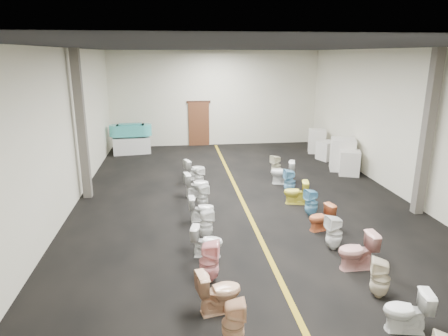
{
  "coord_description": "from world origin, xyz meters",
  "views": [
    {
      "loc": [
        -1.98,
        -11.27,
        4.33
      ],
      "look_at": [
        -0.44,
        1.0,
        0.78
      ],
      "focal_mm": 32.0,
      "sensor_mm": 36.0,
      "label": 1
    }
  ],
  "objects": [
    {
      "name": "floor",
      "position": [
        0.0,
        0.0,
        0.0
      ],
      "size": [
        16.0,
        16.0,
        0.0
      ],
      "primitive_type": "plane",
      "color": "black",
      "rests_on": "ground"
    },
    {
      "name": "ceiling",
      "position": [
        0.0,
        0.0,
        4.5
      ],
      "size": [
        16.0,
        16.0,
        0.0
      ],
      "primitive_type": "plane",
      "rotation": [
        3.14,
        0.0,
        0.0
      ],
      "color": "black",
      "rests_on": "ground"
    },
    {
      "name": "wall_back",
      "position": [
        0.0,
        8.0,
        2.25
      ],
      "size": [
        10.0,
        0.0,
        10.0
      ],
      "primitive_type": "plane",
      "rotation": [
        1.57,
        0.0,
        0.0
      ],
      "color": "beige",
      "rests_on": "ground"
    },
    {
      "name": "wall_front",
      "position": [
        0.0,
        -8.0,
        2.25
      ],
      "size": [
        10.0,
        0.0,
        10.0
      ],
      "primitive_type": "plane",
      "rotation": [
        -1.57,
        0.0,
        0.0
      ],
      "color": "beige",
      "rests_on": "ground"
    },
    {
      "name": "wall_left",
      "position": [
        -5.0,
        0.0,
        2.25
      ],
      "size": [
        0.0,
        16.0,
        16.0
      ],
      "primitive_type": "plane",
      "rotation": [
        1.57,
        0.0,
        1.57
      ],
      "color": "beige",
      "rests_on": "ground"
    },
    {
      "name": "wall_right",
      "position": [
        5.0,
        0.0,
        2.25
      ],
      "size": [
        0.0,
        16.0,
        16.0
      ],
      "primitive_type": "plane",
      "rotation": [
        1.57,
        0.0,
        -1.57
      ],
      "color": "beige",
      "rests_on": "ground"
    },
    {
      "name": "aisle_stripe",
      "position": [
        0.0,
        0.0,
        0.0
      ],
      "size": [
        0.12,
        15.6,
        0.01
      ],
      "primitive_type": "cube",
      "color": "olive",
      "rests_on": "floor"
    },
    {
      "name": "back_door",
      "position": [
        -0.8,
        7.94,
        1.05
      ],
      "size": [
        1.0,
        0.1,
        2.1
      ],
      "primitive_type": "cube",
      "color": "#562D19",
      "rests_on": "floor"
    },
    {
      "name": "door_frame",
      "position": [
        -0.8,
        7.95,
        2.12
      ],
      "size": [
        1.15,
        0.08,
        0.1
      ],
      "primitive_type": "cube",
      "color": "#331C11",
      "rests_on": "back_door"
    },
    {
      "name": "column_left",
      "position": [
        -4.75,
        1.0,
        2.25
      ],
      "size": [
        0.25,
        0.25,
        4.5
      ],
      "primitive_type": "cube",
      "color": "#59544C",
      "rests_on": "floor"
    },
    {
      "name": "column_right",
      "position": [
        4.75,
        -1.5,
        2.25
      ],
      "size": [
        0.25,
        0.25,
        4.5
      ],
      "primitive_type": "cube",
      "color": "#59544C",
      "rests_on": "floor"
    },
    {
      "name": "display_table",
      "position": [
        -3.93,
        6.67,
        0.36
      ],
      "size": [
        1.73,
        1.05,
        0.72
      ],
      "primitive_type": "cube",
      "rotation": [
        0.0,
        0.0,
        0.15
      ],
      "color": "silver",
      "rests_on": "floor"
    },
    {
      "name": "bathtub",
      "position": [
        -3.93,
        6.67,
        1.07
      ],
      "size": [
        1.86,
        0.72,
        0.55
      ],
      "rotation": [
        0.0,
        0.0,
        0.05
      ],
      "color": "#3DB1AE",
      "rests_on": "display_table"
    },
    {
      "name": "appliance_crate_a",
      "position": [
        4.4,
        2.26,
        0.45
      ],
      "size": [
        0.91,
        0.91,
        0.9
      ],
      "primitive_type": "cube",
      "rotation": [
        0.0,
        0.0,
        -0.37
      ],
      "color": "silver",
      "rests_on": "floor"
    },
    {
      "name": "appliance_crate_b",
      "position": [
        4.4,
        2.93,
        0.61
      ],
      "size": [
        1.12,
        1.12,
        1.22
      ],
      "primitive_type": "cube",
      "rotation": [
        0.0,
        0.0,
        -0.32
      ],
      "color": "silver",
      "rests_on": "floor"
    },
    {
      "name": "appliance_crate_c",
      "position": [
        4.4,
        4.47,
        0.39
      ],
      "size": [
        0.9,
        0.9,
        0.78
      ],
      "primitive_type": "cube",
      "rotation": [
        0.0,
        0.0,
        0.37
      ],
      "color": "beige",
      "rests_on": "floor"
    },
    {
      "name": "appliance_crate_d",
      "position": [
        4.4,
        5.77,
        0.52
      ],
      "size": [
        0.91,
        0.91,
        1.04
      ],
      "primitive_type": "cube",
      "rotation": [
        0.0,
        0.0,
        -0.29
      ],
      "color": "white",
      "rests_on": "floor"
    },
    {
      "name": "toilet_left_1",
      "position": [
        -1.2,
        -6.16,
        0.39
      ],
      "size": [
        0.38,
        0.37,
        0.78
      ],
      "primitive_type": "imported",
      "rotation": [
        0.0,
        0.0,
        1.52
      ],
      "color": "tan",
      "rests_on": "floor"
    },
    {
      "name": "toilet_left_2",
      "position": [
        -1.32,
        -5.29,
        0.39
      ],
      "size": [
        0.85,
        0.59,
        0.79
      ],
      "primitive_type": "imported",
      "rotation": [
        0.0,
        0.0,
        1.78
      ],
      "color": "tan",
      "rests_on": "floor"
    },
    {
      "name": "toilet_left_3",
      "position": [
        -1.4,
        -4.32,
        0.43
      ],
      "size": [
        0.46,
        0.45,
        0.86
      ],
      "primitive_type": "imported",
      "rotation": [
        0.0,
        0.0,
        1.39
      ],
      "color": "#F8A5A7",
      "rests_on": "floor"
    },
    {
      "name": "toilet_left_4",
      "position": [
        -1.35,
        -3.29,
        0.35
      ],
      "size": [
        0.76,
        0.54,
        0.71
      ],
      "primitive_type": "imported",
      "rotation": [
        0.0,
        0.0,
        1.34
      ],
      "color": "silver",
      "rests_on": "floor"
    },
    {
      "name": "toilet_left_5",
      "position": [
        -1.31,
        -2.41,
        0.37
      ],
      "size": [
        0.42,
        0.42,
        0.74
      ],
      "primitive_type": "imported",
      "rotation": [
        0.0,
        0.0,
        1.86
      ],
      "color": "silver",
      "rests_on": "floor"
    },
    {
      "name": "toilet_left_6",
      "position": [
        -1.34,
        -1.32,
        0.35
      ],
      "size": [
        0.69,
        0.41,
        0.69
      ],
      "primitive_type": "imported",
      "rotation": [
        0.0,
        0.0,
        1.6
      ],
      "color": "white",
      "rests_on": "floor"
    },
    {
      "name": "toilet_left_7",
      "position": [
        -1.25,
        -0.45,
        0.36
      ],
      "size": [
        0.41,
        0.41,
        0.72
      ],
      "primitive_type": "imported",
      "rotation": [
        0.0,
        0.0,
        1.88
      ],
      "color": "silver",
      "rests_on": "floor"
    },
    {
      "name": "toilet_left_8",
      "position": [
        -1.36,
        0.6,
        0.39
      ],
      "size": [
        0.84,
        0.57,
        0.79
      ],
      "primitive_type": "imported",
      "rotation": [
        0.0,
        0.0,
        1.76
      ],
      "color": "white",
      "rests_on": "floor"
    },
    {
      "name": "toilet_left_9",
      "position": [
        -1.22,
        1.51,
        0.35
      ],
      "size": [
        0.41,
        0.4,
        0.69
      ],
      "primitive_type": "imported",
      "rotation": [
        0.0,
        0.0,
        1.93
      ],
      "color": "white",
      "rests_on": "floor"
    },
    {
      "name": "toilet_left_10",
      "position": [
        -1.32,
        2.42,
        0.37
      ],
      "size": [
        0.82,
        0.63,
        0.74
      ],
      "primitive_type": "imported",
      "rotation": [
        0.0,
        0.0,
        1.92
      ],
      "color": "white",
      "rests_on": "floor"
    },
    {
      "name": "toilet_right_1",
      "position": [
        1.61,
        -6.18,
        0.37
      ],
      "size": [
        0.79,
        0.55,
        0.74
      ],
      "primitive_type": "imported",
      "rotation": [
        0.0,
        0.0,
        -1.78
      ],
      "color": "white",
      "rests_on": "floor"
    },
    {
      "name": "toilet_right_2",
      "position": [
        1.66,
        -5.23,
        0.39
      ],
      "size": [
        0.47,
        0.46,
        0.77
      ],
      "primitive_type": "imported",
      "rotation": [
        0.0,
        0.0,
        -2.0
      ],
      "color": "beige",
      "rests_on": "floor"
    },
    {
      "name": "toilet_right_3",
      "position": [
        1.68,
        -4.22,
        0.4
      ],
      "size": [
        0.79,
        0.46,
        0.81
      ],
      "primitive_type": "imported",
      "rotation": [
        0.0,
        0.0,
        -1.56
      ],
      "color": "#DA9991",
      "rests_on": "floor"
    },
    {
      "name": "toilet_right_4",
      "position": [
        1.55,
        -3.32,
        0.41
      ],
      "size": [
        0.42,
        0.41,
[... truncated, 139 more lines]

